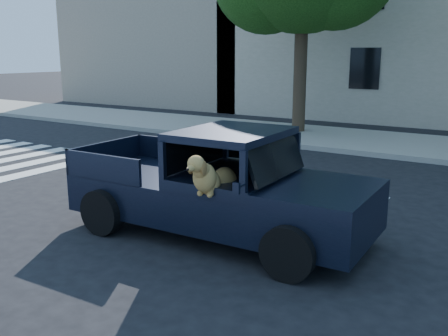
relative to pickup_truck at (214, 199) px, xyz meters
name	(u,v)px	position (x,y,z in m)	size (l,w,h in m)	color
ground	(274,245)	(1.01, 0.09, -0.57)	(120.00, 120.00, 0.00)	black
far_sidewalk	(415,146)	(1.01, 9.29, -0.50)	(60.00, 4.00, 0.15)	gray
building_left	(172,31)	(-13.99, 16.59, 3.43)	(12.00, 6.00, 8.00)	tan
pickup_truck	(214,199)	(0.00, 0.00, 0.00)	(4.79, 2.47, 1.69)	black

